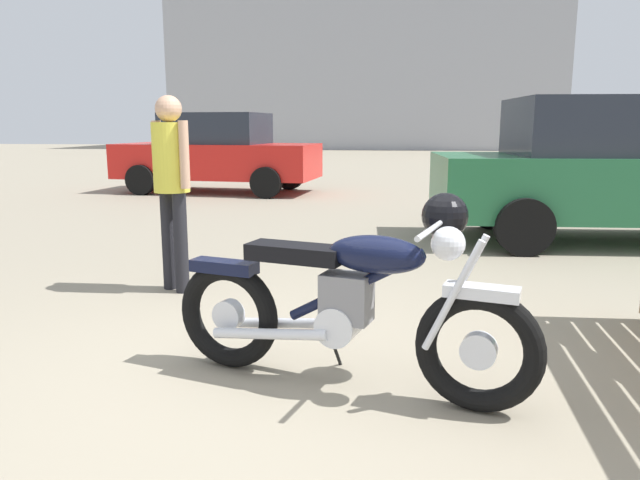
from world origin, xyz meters
name	(u,v)px	position (x,y,z in m)	size (l,w,h in m)	color
ground_plane	(272,391)	(0.00, 0.00, 0.00)	(80.00, 80.00, 0.00)	gray
vintage_motorcycle	(354,300)	(0.43, 0.12, 0.49)	(2.03, 0.77, 1.07)	black
bystander	(171,173)	(-1.24, 1.88, 1.02)	(0.40, 0.30, 1.66)	black
white_estate_far	(607,149)	(5.16, 10.77, 0.92)	(3.92, 1.87, 1.78)	black
dark_sedan_left	(218,153)	(-3.15, 9.48, 0.84)	(4.35, 2.23, 1.67)	black
industrial_building	(365,57)	(-1.46, 36.06, 5.62)	(23.26, 8.66, 21.12)	#9EA0A8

